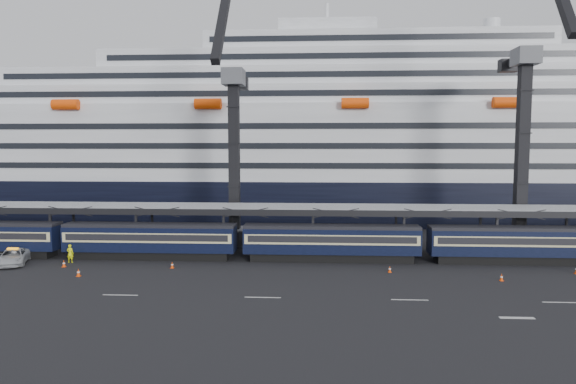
# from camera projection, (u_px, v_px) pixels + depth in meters

# --- Properties ---
(ground) EXTENTS (260.00, 260.00, 0.00)m
(ground) POSITION_uv_depth(u_px,v_px,m) (424.00, 287.00, 45.49)
(ground) COLOR black
(ground) RESTS_ON ground
(lane_markings) EXTENTS (111.00, 4.27, 0.02)m
(lane_markings) POSITION_uv_depth(u_px,v_px,m) (545.00, 307.00, 39.83)
(lane_markings) COLOR beige
(lane_markings) RESTS_ON ground
(train) EXTENTS (133.05, 3.00, 4.05)m
(train) POSITION_uv_depth(u_px,v_px,m) (362.00, 241.00, 55.50)
(train) COLOR black
(train) RESTS_ON ground
(canopy) EXTENTS (130.00, 6.25, 5.53)m
(canopy) POSITION_uv_depth(u_px,v_px,m) (400.00, 209.00, 58.94)
(canopy) COLOR gray
(canopy) RESTS_ON ground
(cruise_ship) EXTENTS (214.09, 28.84, 34.00)m
(cruise_ship) POSITION_uv_depth(u_px,v_px,m) (365.00, 147.00, 90.18)
(cruise_ship) COLOR black
(cruise_ship) RESTS_ON ground
(crane_dark_near) EXTENTS (4.50, 17.75, 35.08)m
(crane_dark_near) POSITION_uv_depth(u_px,v_px,m) (234.00, 150.00, 64.04)
(crane_dark_near) COLOR #4C4D53
(crane_dark_near) RESTS_ON ground
(crane_dark_mid) EXTENTS (4.50, 18.24, 39.64)m
(crane_dark_mid) POSITION_uv_depth(u_px,v_px,m) (524.00, 139.00, 60.94)
(crane_dark_mid) COLOR #4C4D53
(crane_dark_mid) RESTS_ON ground
(pickup_truck) EXTENTS (4.47, 6.33, 1.60)m
(pickup_truck) POSITION_uv_depth(u_px,v_px,m) (13.00, 257.00, 54.16)
(pickup_truck) COLOR #ABAEB2
(pickup_truck) RESTS_ON ground
(worker) EXTENTS (0.73, 0.49, 1.99)m
(worker) POSITION_uv_depth(u_px,v_px,m) (70.00, 253.00, 54.88)
(worker) COLOR #F5FF0D
(worker) RESTS_ON ground
(traffic_cone_a) EXTENTS (0.39, 0.39, 0.78)m
(traffic_cone_a) POSITION_uv_depth(u_px,v_px,m) (78.00, 272.00, 49.13)
(traffic_cone_a) COLOR #FF4808
(traffic_cone_a) RESTS_ON ground
(traffic_cone_b) EXTENTS (0.37, 0.37, 0.74)m
(traffic_cone_b) POSITION_uv_depth(u_px,v_px,m) (64.00, 263.00, 52.97)
(traffic_cone_b) COLOR #FF4808
(traffic_cone_b) RESTS_ON ground
(traffic_cone_c) EXTENTS (0.34, 0.34, 0.69)m
(traffic_cone_c) POSITION_uv_depth(u_px,v_px,m) (172.00, 265.00, 52.47)
(traffic_cone_c) COLOR #FF4808
(traffic_cone_c) RESTS_ON ground
(traffic_cone_d) EXTENTS (0.34, 0.34, 0.67)m
(traffic_cone_d) POSITION_uv_depth(u_px,v_px,m) (390.00, 269.00, 50.71)
(traffic_cone_d) COLOR #FF4808
(traffic_cone_d) RESTS_ON ground
(traffic_cone_e) EXTENTS (0.35, 0.35, 0.70)m
(traffic_cone_e) POSITION_uv_depth(u_px,v_px,m) (502.00, 277.00, 47.51)
(traffic_cone_e) COLOR #FF4808
(traffic_cone_e) RESTS_ON ground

